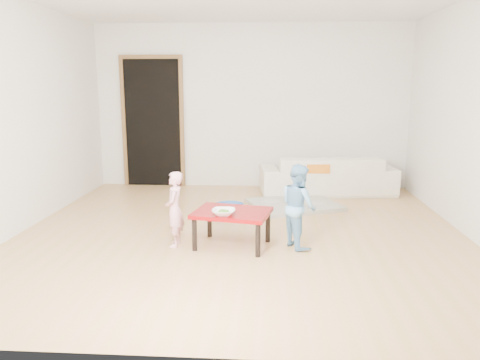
# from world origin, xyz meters

# --- Properties ---
(floor) EXTENTS (5.00, 5.00, 0.01)m
(floor) POSITION_xyz_m (0.00, 0.00, 0.00)
(floor) COLOR tan
(floor) RESTS_ON ground
(back_wall) EXTENTS (5.00, 0.02, 2.60)m
(back_wall) POSITION_xyz_m (0.00, 2.50, 1.30)
(back_wall) COLOR silver
(back_wall) RESTS_ON floor
(left_wall) EXTENTS (0.02, 5.00, 2.60)m
(left_wall) POSITION_xyz_m (-2.50, 0.00, 1.30)
(left_wall) COLOR silver
(left_wall) RESTS_ON floor
(right_wall) EXTENTS (0.02, 5.00, 2.60)m
(right_wall) POSITION_xyz_m (2.50, 0.00, 1.30)
(right_wall) COLOR silver
(right_wall) RESTS_ON floor
(doorway) EXTENTS (1.02, 0.08, 2.11)m
(doorway) POSITION_xyz_m (-1.60, 2.48, 1.02)
(doorway) COLOR brown
(doorway) RESTS_ON back_wall
(sofa) EXTENTS (2.10, 1.02, 0.59)m
(sofa) POSITION_xyz_m (1.19, 2.05, 0.29)
(sofa) COLOR white
(sofa) RESTS_ON floor
(cushion) EXTENTS (0.50, 0.45, 0.13)m
(cushion) POSITION_xyz_m (0.93, 1.83, 0.45)
(cushion) COLOR orange
(cushion) RESTS_ON sofa
(red_table) EXTENTS (0.85, 0.71, 0.38)m
(red_table) POSITION_xyz_m (-0.06, -0.46, 0.19)
(red_table) COLOR maroon
(red_table) RESTS_ON floor
(bowl) EXTENTS (0.23, 0.23, 0.06)m
(bowl) POSITION_xyz_m (-0.14, -0.61, 0.41)
(bowl) COLOR white
(bowl) RESTS_ON red_table
(broccoli) EXTENTS (0.12, 0.12, 0.06)m
(broccoli) POSITION_xyz_m (-0.14, -0.61, 0.41)
(broccoli) COLOR #2D5919
(broccoli) RESTS_ON red_table
(child_pink) EXTENTS (0.21, 0.30, 0.78)m
(child_pink) POSITION_xyz_m (-0.66, -0.48, 0.39)
(child_pink) COLOR #DB6478
(child_pink) RESTS_ON floor
(child_blue) EXTENTS (0.48, 0.52, 0.87)m
(child_blue) POSITION_xyz_m (0.62, -0.42, 0.43)
(child_blue) COLOR #62A6E4
(child_blue) RESTS_ON floor
(basin) EXTENTS (0.40, 0.40, 0.12)m
(basin) POSITION_xyz_m (-0.21, 0.78, 0.06)
(basin) COLOR #2D63AD
(basin) RESTS_ON floor
(blanket) EXTENTS (1.39, 1.29, 0.06)m
(blanket) POSITION_xyz_m (0.65, 1.19, 0.03)
(blanket) COLOR #ADAA98
(blanket) RESTS_ON floor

